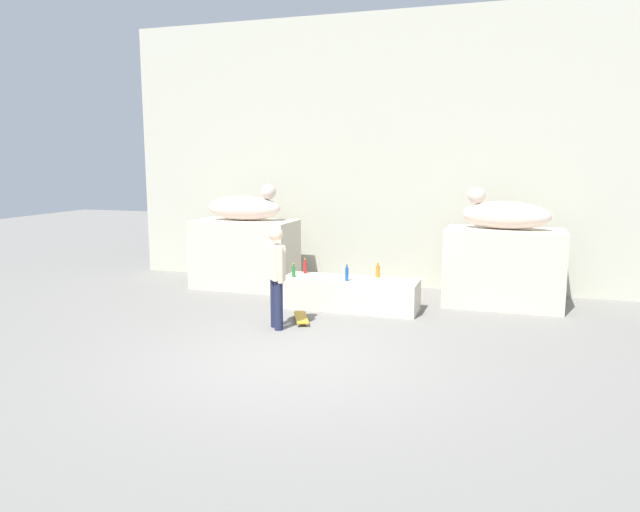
{
  "coord_description": "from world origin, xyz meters",
  "views": [
    {
      "loc": [
        2.79,
        -7.39,
        2.72
      ],
      "look_at": [
        -0.32,
        2.15,
        1.1
      ],
      "focal_mm": 33.37,
      "sensor_mm": 36.0,
      "label": 1
    }
  ],
  "objects_px": {
    "statue_reclining_right": "(504,214)",
    "skateboard": "(301,317)",
    "statue_reclining_left": "(246,207)",
    "bottle_blue": "(347,274)",
    "skater": "(276,273)",
    "bottle_red": "(305,267)",
    "bottle_green": "(294,271)",
    "bottle_orange": "(378,271)"
  },
  "relations": [
    {
      "from": "skateboard",
      "to": "bottle_green",
      "type": "distance_m",
      "value": 1.19
    },
    {
      "from": "skater",
      "to": "skateboard",
      "type": "xyz_separation_m",
      "value": [
        0.23,
        0.53,
        -0.86
      ]
    },
    {
      "from": "statue_reclining_right",
      "to": "skater",
      "type": "bearing_deg",
      "value": 47.4
    },
    {
      "from": "statue_reclining_right",
      "to": "bottle_orange",
      "type": "xyz_separation_m",
      "value": [
        -2.17,
        -0.89,
        -1.05
      ]
    },
    {
      "from": "skater",
      "to": "bottle_blue",
      "type": "distance_m",
      "value": 1.61
    },
    {
      "from": "skater",
      "to": "bottle_green",
      "type": "relative_size",
      "value": 6.43
    },
    {
      "from": "statue_reclining_left",
      "to": "bottle_blue",
      "type": "bearing_deg",
      "value": -32.59
    },
    {
      "from": "skateboard",
      "to": "bottle_green",
      "type": "xyz_separation_m",
      "value": [
        -0.47,
        0.91,
        0.61
      ]
    },
    {
      "from": "bottle_green",
      "to": "bottle_red",
      "type": "distance_m",
      "value": 0.41
    },
    {
      "from": "statue_reclining_right",
      "to": "bottle_green",
      "type": "relative_size",
      "value": 6.41
    },
    {
      "from": "bottle_blue",
      "to": "statue_reclining_left",
      "type": "bearing_deg",
      "value": 152.02
    },
    {
      "from": "bottle_orange",
      "to": "bottle_red",
      "type": "bearing_deg",
      "value": -177.85
    },
    {
      "from": "statue_reclining_left",
      "to": "bottle_red",
      "type": "height_order",
      "value": "statue_reclining_left"
    },
    {
      "from": "statue_reclining_right",
      "to": "bottle_blue",
      "type": "height_order",
      "value": "statue_reclining_right"
    },
    {
      "from": "skater",
      "to": "bottle_orange",
      "type": "relative_size",
      "value": 5.83
    },
    {
      "from": "skateboard",
      "to": "statue_reclining_right",
      "type": "bearing_deg",
      "value": 100.49
    },
    {
      "from": "skateboard",
      "to": "bottle_green",
      "type": "bearing_deg",
      "value": -177.0
    },
    {
      "from": "skateboard",
      "to": "bottle_orange",
      "type": "xyz_separation_m",
      "value": [
        1.03,
        1.36,
        0.62
      ]
    },
    {
      "from": "skater",
      "to": "bottle_orange",
      "type": "bearing_deg",
      "value": 105.95
    },
    {
      "from": "statue_reclining_right",
      "to": "skateboard",
      "type": "distance_m",
      "value": 4.25
    },
    {
      "from": "statue_reclining_right",
      "to": "bottle_green",
      "type": "height_order",
      "value": "statue_reclining_right"
    },
    {
      "from": "skater",
      "to": "skateboard",
      "type": "bearing_deg",
      "value": 116.26
    },
    {
      "from": "bottle_blue",
      "to": "bottle_red",
      "type": "height_order",
      "value": "bottle_blue"
    },
    {
      "from": "statue_reclining_right",
      "to": "skater",
      "type": "relative_size",
      "value": 1.0
    },
    {
      "from": "bottle_blue",
      "to": "skateboard",
      "type": "bearing_deg",
      "value": -124.28
    },
    {
      "from": "statue_reclining_left",
      "to": "bottle_orange",
      "type": "bearing_deg",
      "value": -20.64
    },
    {
      "from": "bottle_blue",
      "to": "bottle_orange",
      "type": "distance_m",
      "value": 0.68
    },
    {
      "from": "bottle_blue",
      "to": "bottle_orange",
      "type": "relative_size",
      "value": 1.11
    },
    {
      "from": "bottle_blue",
      "to": "bottle_green",
      "type": "xyz_separation_m",
      "value": [
        -1.05,
        0.06,
        -0.03
      ]
    },
    {
      "from": "skater",
      "to": "bottle_orange",
      "type": "distance_m",
      "value": 2.28
    },
    {
      "from": "statue_reclining_right",
      "to": "skateboard",
      "type": "bearing_deg",
      "value": 43.45
    },
    {
      "from": "statue_reclining_left",
      "to": "bottle_red",
      "type": "bearing_deg",
      "value": -33.98
    },
    {
      "from": "skater",
      "to": "bottle_red",
      "type": "distance_m",
      "value": 1.86
    },
    {
      "from": "statue_reclining_right",
      "to": "bottle_red",
      "type": "relative_size",
      "value": 5.81
    },
    {
      "from": "statue_reclining_left",
      "to": "bottle_orange",
      "type": "distance_m",
      "value": 3.37
    },
    {
      "from": "skateboard",
      "to": "skater",
      "type": "bearing_deg",
      "value": -47.83
    },
    {
      "from": "statue_reclining_right",
      "to": "skater",
      "type": "height_order",
      "value": "statue_reclining_right"
    },
    {
      "from": "statue_reclining_left",
      "to": "bottle_blue",
      "type": "relative_size",
      "value": 5.18
    },
    {
      "from": "skateboard",
      "to": "bottle_red",
      "type": "height_order",
      "value": "bottle_red"
    },
    {
      "from": "statue_reclining_left",
      "to": "statue_reclining_right",
      "type": "height_order",
      "value": "same"
    },
    {
      "from": "skateboard",
      "to": "bottle_green",
      "type": "relative_size",
      "value": 3.12
    },
    {
      "from": "statue_reclining_left",
      "to": "bottle_green",
      "type": "distance_m",
      "value": 2.32
    }
  ]
}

